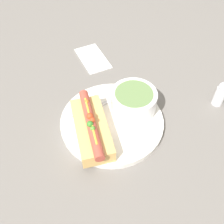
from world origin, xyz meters
name	(u,v)px	position (x,y,z in m)	size (l,w,h in m)	color
ground_plane	(112,124)	(0.00, 0.00, 0.00)	(4.00, 4.00, 0.00)	slate
dinner_plate	(112,122)	(0.00, 0.00, 0.01)	(0.27, 0.27, 0.02)	white
hot_dog	(91,128)	(0.01, -0.07, 0.04)	(0.20, 0.13, 0.06)	#DBAD60
soup_bowl	(134,101)	(0.00, 0.07, 0.05)	(0.12, 0.12, 0.06)	white
spoon	(106,102)	(-0.06, 0.02, 0.02)	(0.03, 0.14, 0.01)	#B7B7BC
napkin	(93,58)	(-0.26, 0.10, 0.00)	(0.15, 0.10, 0.01)	white
salt_shaker	(221,94)	(0.10, 0.28, 0.04)	(0.03, 0.03, 0.08)	silver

